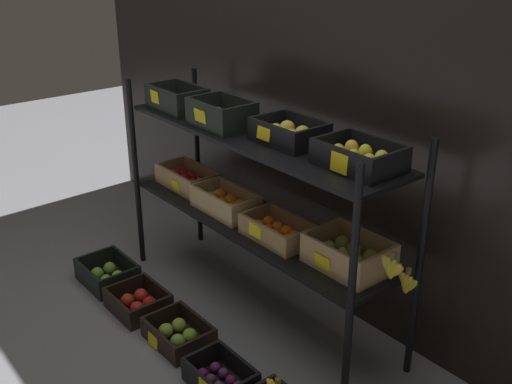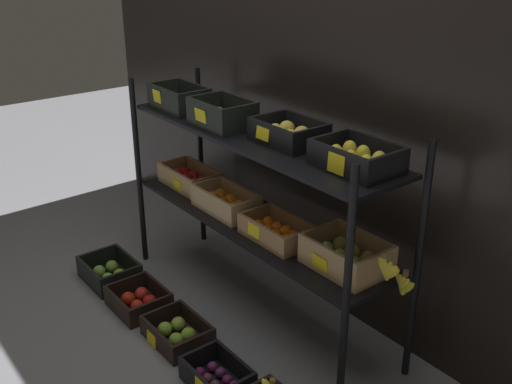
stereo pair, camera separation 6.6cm
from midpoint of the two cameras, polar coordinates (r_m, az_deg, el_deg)
ground_plane at (r=3.30m, az=-0.59°, el=-10.81°), size 10.00×10.00×0.00m
storefront_wall at (r=3.08m, az=5.43°, el=10.42°), size 4.06×0.12×2.33m
display_rack at (r=2.93m, az=-0.43°, el=0.93°), size 1.78×0.46×1.12m
crate_ground_apple_green at (r=3.59m, az=-14.31°, el=-7.55°), size 0.33×0.26×0.13m
crate_ground_apple_red at (r=3.32m, az=-11.59°, el=-10.15°), size 0.30×0.26×0.11m
crate_ground_center_apple_green at (r=3.06m, az=-7.96°, el=-13.12°), size 0.32×0.25×0.11m
crate_ground_plum at (r=2.79m, az=-4.08°, el=-17.16°), size 0.31×0.22×0.12m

